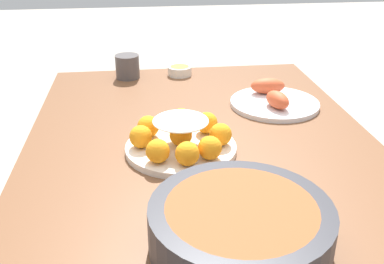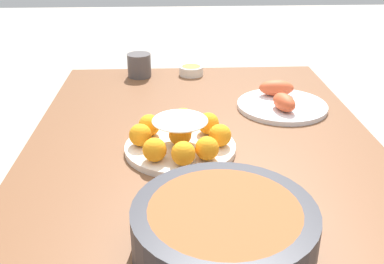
{
  "view_description": "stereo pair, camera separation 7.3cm",
  "coord_description": "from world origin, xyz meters",
  "px_view_note": "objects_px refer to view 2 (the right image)",
  "views": [
    {
      "loc": [
        1.0,
        -0.15,
        1.24
      ],
      "look_at": [
        0.02,
        -0.03,
        0.77
      ],
      "focal_mm": 42.0,
      "sensor_mm": 36.0,
      "label": 1
    },
    {
      "loc": [
        1.0,
        -0.08,
        1.24
      ],
      "look_at": [
        0.02,
        -0.03,
        0.77
      ],
      "focal_mm": 42.0,
      "sensor_mm": 36.0,
      "label": 2
    }
  ],
  "objects_px": {
    "serving_bowl": "(224,228)",
    "seafood_platter": "(281,102)",
    "sauce_bowl": "(191,70)",
    "dining_table": "(203,177)",
    "cup_near": "(139,65)",
    "cake_plate": "(181,139)"
  },
  "relations": [
    {
      "from": "serving_bowl",
      "to": "seafood_platter",
      "type": "height_order",
      "value": "serving_bowl"
    },
    {
      "from": "sauce_bowl",
      "to": "seafood_platter",
      "type": "bearing_deg",
      "value": 38.67
    },
    {
      "from": "dining_table",
      "to": "sauce_bowl",
      "type": "distance_m",
      "value": 0.55
    },
    {
      "from": "seafood_platter",
      "to": "cup_near",
      "type": "relative_size",
      "value": 3.2
    },
    {
      "from": "cake_plate",
      "to": "seafood_platter",
      "type": "relative_size",
      "value": 1.01
    },
    {
      "from": "serving_bowl",
      "to": "seafood_platter",
      "type": "bearing_deg",
      "value": 158.76
    },
    {
      "from": "sauce_bowl",
      "to": "cup_near",
      "type": "height_order",
      "value": "cup_near"
    },
    {
      "from": "serving_bowl",
      "to": "sauce_bowl",
      "type": "relative_size",
      "value": 3.64
    },
    {
      "from": "cup_near",
      "to": "sauce_bowl",
      "type": "bearing_deg",
      "value": 92.12
    },
    {
      "from": "cup_near",
      "to": "serving_bowl",
      "type": "bearing_deg",
      "value": 11.84
    },
    {
      "from": "cake_plate",
      "to": "sauce_bowl",
      "type": "bearing_deg",
      "value": 174.8
    },
    {
      "from": "dining_table",
      "to": "cake_plate",
      "type": "xyz_separation_m",
      "value": [
        0.04,
        -0.06,
        0.13
      ]
    },
    {
      "from": "dining_table",
      "to": "cup_near",
      "type": "relative_size",
      "value": 14.92
    },
    {
      "from": "serving_bowl",
      "to": "cup_near",
      "type": "distance_m",
      "value": 0.95
    },
    {
      "from": "dining_table",
      "to": "sauce_bowl",
      "type": "height_order",
      "value": "sauce_bowl"
    },
    {
      "from": "serving_bowl",
      "to": "seafood_platter",
      "type": "xyz_separation_m",
      "value": [
        -0.62,
        0.24,
        -0.03
      ]
    },
    {
      "from": "dining_table",
      "to": "serving_bowl",
      "type": "xyz_separation_m",
      "value": [
        0.4,
        0.01,
        0.14
      ]
    },
    {
      "from": "dining_table",
      "to": "cake_plate",
      "type": "distance_m",
      "value": 0.15
    },
    {
      "from": "serving_bowl",
      "to": "seafood_platter",
      "type": "distance_m",
      "value": 0.67
    },
    {
      "from": "cake_plate",
      "to": "seafood_platter",
      "type": "height_order",
      "value": "cake_plate"
    },
    {
      "from": "dining_table",
      "to": "cake_plate",
      "type": "bearing_deg",
      "value": -54.41
    },
    {
      "from": "serving_bowl",
      "to": "sauce_bowl",
      "type": "bearing_deg",
      "value": -179.32
    }
  ]
}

